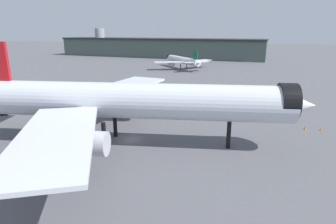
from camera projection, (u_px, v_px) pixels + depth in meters
ground at (130, 140)px, 56.79m from camera, size 900.00×900.00×0.00m
airliner_near_gate at (122, 101)px, 52.73m from camera, size 69.45×62.87×19.21m
airliner_far_taxiway at (183, 60)px, 161.45m from camera, size 30.81×34.58×10.68m
terminal_building at (156, 47)px, 230.22m from camera, size 171.65×46.38×22.86m
baggage_tug_wing at (2, 111)px, 73.35m from camera, size 3.57×2.86×1.85m
traffic_cone_near_nose at (305, 128)px, 62.75m from camera, size 0.53×0.53×0.66m
traffic_cone_wingtip at (321, 129)px, 62.05m from camera, size 0.48×0.48×0.60m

